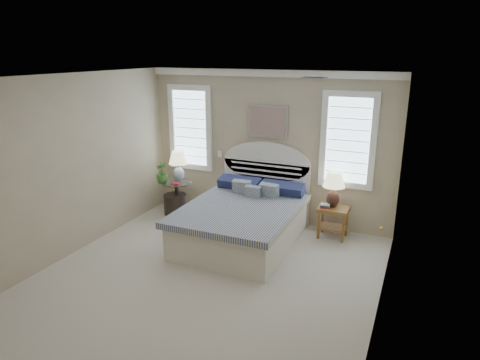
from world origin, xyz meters
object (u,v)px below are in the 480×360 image
at_px(side_table_left, 177,194).
at_px(nightstand_right, 333,216).
at_px(lamp_left, 178,163).
at_px(bed, 245,218).
at_px(floor_pot, 175,204).
at_px(lamp_right, 334,185).

height_order(side_table_left, nightstand_right, side_table_left).
bearing_deg(lamp_left, side_table_left, -86.55).
distance_m(bed, floor_pot, 1.78).
distance_m(side_table_left, nightstand_right, 2.95).
bearing_deg(bed, floor_pot, 161.52).
height_order(nightstand_right, floor_pot, nightstand_right).
bearing_deg(lamp_left, bed, -22.90).
distance_m(side_table_left, lamp_left, 0.61).
distance_m(lamp_left, lamp_right, 2.93).
relative_size(bed, lamp_left, 3.92).
bearing_deg(lamp_right, side_table_left, -177.20).
distance_m(floor_pot, lamp_right, 3.04).
bearing_deg(floor_pot, lamp_right, 3.36).
bearing_deg(nightstand_right, floor_pot, -177.50).
relative_size(side_table_left, nightstand_right, 1.19).
height_order(floor_pot, lamp_left, lamp_left).
xyz_separation_m(side_table_left, lamp_right, (2.92, 0.14, 0.51)).
relative_size(nightstand_right, lamp_right, 0.89).
xyz_separation_m(bed, nightstand_right, (1.30, 0.69, 0.00)).
distance_m(side_table_left, lamp_right, 2.97).
height_order(bed, floor_pot, bed).
distance_m(side_table_left, floor_pot, 0.20).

